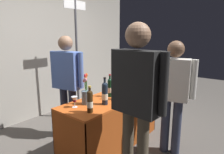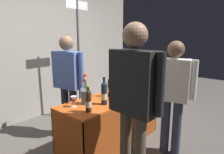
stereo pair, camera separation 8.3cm
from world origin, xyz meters
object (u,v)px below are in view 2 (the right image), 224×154
(wine_glass_near_vendor, at_px, (74,99))
(vendor_presenter, at_px, (68,77))
(tasting_table, at_px, (112,113))
(display_bottle_0, at_px, (138,81))
(booth_signpost, at_px, (78,49))
(featured_wine_bottle, at_px, (116,91))
(flower_vase, at_px, (85,95))
(taster_foreground_right, at_px, (134,94))

(wine_glass_near_vendor, relative_size, vendor_presenter, 0.09)
(tasting_table, bearing_deg, wine_glass_near_vendor, 169.92)
(display_bottle_0, relative_size, wine_glass_near_vendor, 2.40)
(tasting_table, relative_size, booth_signpost, 0.72)
(tasting_table, relative_size, featured_wine_bottle, 5.34)
(flower_vase, height_order, booth_signpost, booth_signpost)
(display_bottle_0, bearing_deg, featured_wine_bottle, -172.47)
(display_bottle_0, bearing_deg, tasting_table, 177.87)
(tasting_table, bearing_deg, featured_wine_bottle, -108.91)
(featured_wine_bottle, height_order, wine_glass_near_vendor, featured_wine_bottle)
(taster_foreground_right, bearing_deg, featured_wine_bottle, -34.51)
(featured_wine_bottle, relative_size, flower_vase, 0.75)
(taster_foreground_right, bearing_deg, tasting_table, -31.92)
(vendor_presenter, xyz_separation_m, taster_foreground_right, (-0.30, -1.45, 0.08))
(tasting_table, height_order, display_bottle_0, display_bottle_0)
(tasting_table, bearing_deg, flower_vase, 169.42)
(featured_wine_bottle, bearing_deg, taster_foreground_right, -128.73)
(featured_wine_bottle, distance_m, taster_foreground_right, 0.82)
(tasting_table, xyz_separation_m, booth_signpost, (0.36, 1.15, 0.86))
(taster_foreground_right, relative_size, booth_signpost, 0.76)
(vendor_presenter, bearing_deg, featured_wine_bottle, 3.10)
(flower_vase, bearing_deg, booth_signpost, 53.10)
(flower_vase, bearing_deg, tasting_table, -10.58)
(vendor_presenter, bearing_deg, booth_signpost, 115.93)
(flower_vase, height_order, vendor_presenter, vendor_presenter)
(featured_wine_bottle, bearing_deg, flower_vase, 153.73)
(featured_wine_bottle, height_order, display_bottle_0, display_bottle_0)
(flower_vase, relative_size, taster_foreground_right, 0.24)
(display_bottle_0, height_order, wine_glass_near_vendor, display_bottle_0)
(tasting_table, xyz_separation_m, flower_vase, (-0.44, 0.08, 0.36))
(tasting_table, height_order, flower_vase, flower_vase)
(wine_glass_near_vendor, xyz_separation_m, booth_signpost, (0.97, 1.04, 0.53))
(vendor_presenter, distance_m, booth_signpost, 0.84)
(display_bottle_0, xyz_separation_m, taster_foreground_right, (-1.19, -0.71, 0.18))
(tasting_table, bearing_deg, display_bottle_0, -2.13)
(wine_glass_near_vendor, xyz_separation_m, taster_foreground_right, (0.07, -0.85, 0.22))
(flower_vase, bearing_deg, featured_wine_bottle, -26.27)
(wine_glass_near_vendor, bearing_deg, taster_foreground_right, -85.27)
(wine_glass_near_vendor, distance_m, booth_signpost, 1.52)
(tasting_table, xyz_separation_m, wine_glass_near_vendor, (-0.61, 0.11, 0.34))
(tasting_table, height_order, booth_signpost, booth_signpost)
(featured_wine_bottle, height_order, flower_vase, flower_vase)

